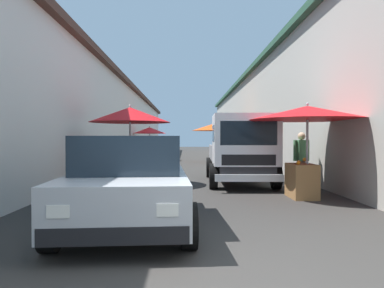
{
  "coord_description": "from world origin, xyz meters",
  "views": [
    {
      "loc": [
        -3.03,
        0.26,
        1.41
      ],
      "look_at": [
        9.47,
        0.04,
        1.22
      ],
      "focal_mm": 33.43,
      "sensor_mm": 36.0,
      "label": 1
    }
  ],
  "objects_px": {
    "fruit_stall_far_left": "(307,123)",
    "plastic_stool": "(229,164)",
    "fruit_stall_near_left": "(129,123)",
    "delivery_truck": "(242,151)",
    "fruit_stall_near_right": "(214,130)",
    "vendor_by_crates": "(301,156)",
    "hatchback_car": "(131,180)",
    "fruit_stall_far_right": "(149,134)",
    "parked_scooter": "(250,161)"
  },
  "relations": [
    {
      "from": "fruit_stall_far_right",
      "to": "fruit_stall_near_right",
      "type": "xyz_separation_m",
      "value": [
        -1.22,
        -4.06,
        0.23
      ]
    },
    {
      "from": "fruit_stall_near_left",
      "to": "parked_scooter",
      "type": "xyz_separation_m",
      "value": [
        4.32,
        -4.41,
        -1.43
      ]
    },
    {
      "from": "fruit_stall_far_left",
      "to": "fruit_stall_near_right",
      "type": "height_order",
      "value": "fruit_stall_near_right"
    },
    {
      "from": "fruit_stall_near_right",
      "to": "parked_scooter",
      "type": "xyz_separation_m",
      "value": [
        -6.44,
        -0.98,
        -1.49
      ]
    },
    {
      "from": "fruit_stall_far_left",
      "to": "hatchback_car",
      "type": "relative_size",
      "value": 0.69
    },
    {
      "from": "fruit_stall_near_left",
      "to": "hatchback_car",
      "type": "distance_m",
      "value": 5.14
    },
    {
      "from": "fruit_stall_near_right",
      "to": "vendor_by_crates",
      "type": "xyz_separation_m",
      "value": [
        -11.54,
        -1.53,
        -1.02
      ]
    },
    {
      "from": "fruit_stall_far_right",
      "to": "delivery_truck",
      "type": "relative_size",
      "value": 0.44
    },
    {
      "from": "fruit_stall_near_left",
      "to": "fruit_stall_far_left",
      "type": "bearing_deg",
      "value": -117.54
    },
    {
      "from": "vendor_by_crates",
      "to": "plastic_stool",
      "type": "height_order",
      "value": "vendor_by_crates"
    },
    {
      "from": "fruit_stall_far_left",
      "to": "fruit_stall_near_left",
      "type": "relative_size",
      "value": 1.13
    },
    {
      "from": "hatchback_car",
      "to": "parked_scooter",
      "type": "height_order",
      "value": "hatchback_car"
    },
    {
      "from": "hatchback_car",
      "to": "fruit_stall_near_right",
      "type": "bearing_deg",
      "value": -9.53
    },
    {
      "from": "fruit_stall_near_left",
      "to": "vendor_by_crates",
      "type": "bearing_deg",
      "value": -98.97
    },
    {
      "from": "delivery_truck",
      "to": "vendor_by_crates",
      "type": "height_order",
      "value": "delivery_truck"
    },
    {
      "from": "fruit_stall_near_left",
      "to": "hatchback_car",
      "type": "bearing_deg",
      "value": -170.85
    },
    {
      "from": "fruit_stall_near_right",
      "to": "hatchback_car",
      "type": "bearing_deg",
      "value": 170.47
    },
    {
      "from": "vendor_by_crates",
      "to": "fruit_stall_near_right",
      "type": "bearing_deg",
      "value": 7.55
    },
    {
      "from": "plastic_stool",
      "to": "delivery_truck",
      "type": "bearing_deg",
      "value": 177.55
    },
    {
      "from": "fruit_stall_far_right",
      "to": "vendor_by_crates",
      "type": "relative_size",
      "value": 1.39
    },
    {
      "from": "plastic_stool",
      "to": "fruit_stall_far_left",
      "type": "bearing_deg",
      "value": -171.74
    },
    {
      "from": "delivery_truck",
      "to": "vendor_by_crates",
      "type": "xyz_separation_m",
      "value": [
        -0.61,
        -1.59,
        -0.13
      ]
    },
    {
      "from": "hatchback_car",
      "to": "parked_scooter",
      "type": "relative_size",
      "value": 2.36
    },
    {
      "from": "fruit_stall_near_left",
      "to": "hatchback_car",
      "type": "relative_size",
      "value": 0.61
    },
    {
      "from": "delivery_truck",
      "to": "fruit_stall_near_right",
      "type": "bearing_deg",
      "value": -0.35
    },
    {
      "from": "fruit_stall_far_right",
      "to": "delivery_truck",
      "type": "xyz_separation_m",
      "value": [
        -12.14,
        -3.99,
        -0.66
      ]
    },
    {
      "from": "vendor_by_crates",
      "to": "fruit_stall_near_left",
      "type": "bearing_deg",
      "value": 81.03
    },
    {
      "from": "fruit_stall_far_left",
      "to": "plastic_stool",
      "type": "distance_m",
      "value": 7.08
    },
    {
      "from": "fruit_stall_far_left",
      "to": "fruit_stall_near_left",
      "type": "xyz_separation_m",
      "value": [
        2.38,
        4.56,
        0.09
      ]
    },
    {
      "from": "hatchback_car",
      "to": "fruit_stall_far_left",
      "type": "bearing_deg",
      "value": -55.7
    },
    {
      "from": "fruit_stall_near_right",
      "to": "hatchback_car",
      "type": "height_order",
      "value": "fruit_stall_near_right"
    },
    {
      "from": "vendor_by_crates",
      "to": "plastic_stool",
      "type": "bearing_deg",
      "value": 14.86
    },
    {
      "from": "fruit_stall_near_right",
      "to": "delivery_truck",
      "type": "xyz_separation_m",
      "value": [
        -10.93,
        0.07,
        -0.89
      ]
    },
    {
      "from": "fruit_stall_far_left",
      "to": "fruit_stall_near_right",
      "type": "bearing_deg",
      "value": 4.91
    },
    {
      "from": "fruit_stall_far_left",
      "to": "hatchback_car",
      "type": "xyz_separation_m",
      "value": [
        -2.57,
        3.76,
        -1.05
      ]
    },
    {
      "from": "plastic_stool",
      "to": "parked_scooter",
      "type": "bearing_deg",
      "value": -100.51
    },
    {
      "from": "parked_scooter",
      "to": "vendor_by_crates",
      "type": "bearing_deg",
      "value": -173.9
    },
    {
      "from": "delivery_truck",
      "to": "plastic_stool",
      "type": "bearing_deg",
      "value": -2.45
    },
    {
      "from": "fruit_stall_far_left",
      "to": "delivery_truck",
      "type": "bearing_deg",
      "value": 28.42
    },
    {
      "from": "fruit_stall_far_right",
      "to": "hatchback_car",
      "type": "distance_m",
      "value": 17.0
    },
    {
      "from": "fruit_stall_near_left",
      "to": "plastic_stool",
      "type": "height_order",
      "value": "fruit_stall_near_left"
    },
    {
      "from": "fruit_stall_far_left",
      "to": "parked_scooter",
      "type": "bearing_deg",
      "value": 1.24
    },
    {
      "from": "fruit_stall_far_right",
      "to": "vendor_by_crates",
      "type": "distance_m",
      "value": 13.94
    },
    {
      "from": "fruit_stall_far_right",
      "to": "fruit_stall_near_right",
      "type": "bearing_deg",
      "value": -106.68
    },
    {
      "from": "fruit_stall_near_right",
      "to": "vendor_by_crates",
      "type": "distance_m",
      "value": 11.68
    },
    {
      "from": "fruit_stall_far_right",
      "to": "hatchback_car",
      "type": "relative_size",
      "value": 0.55
    },
    {
      "from": "fruit_stall_near_right",
      "to": "fruit_stall_near_left",
      "type": "bearing_deg",
      "value": 162.31
    },
    {
      "from": "fruit_stall_near_left",
      "to": "delivery_truck",
      "type": "relative_size",
      "value": 0.49
    },
    {
      "from": "hatchback_car",
      "to": "parked_scooter",
      "type": "bearing_deg",
      "value": -21.33
    },
    {
      "from": "hatchback_car",
      "to": "vendor_by_crates",
      "type": "relative_size",
      "value": 2.52
    }
  ]
}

